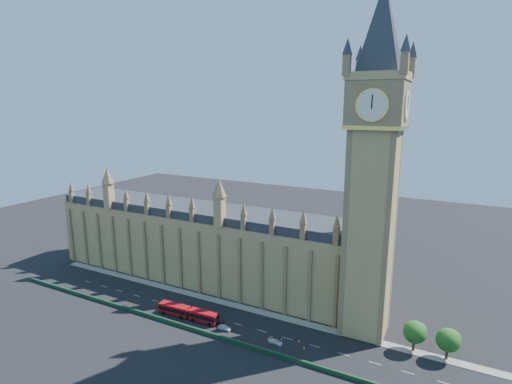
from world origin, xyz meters
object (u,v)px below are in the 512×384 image
at_px(red_bus, 188,313).
at_px(car_silver, 225,328).
at_px(car_grey, 217,320).
at_px(car_white, 275,342).

height_order(red_bus, car_silver, red_bus).
bearing_deg(car_grey, car_silver, -113.66).
relative_size(red_bus, car_silver, 5.14).
height_order(red_bus, car_grey, red_bus).
relative_size(car_silver, car_white, 0.91).
xyz_separation_m(car_grey, car_white, (20.05, -1.96, -0.10)).
xyz_separation_m(car_grey, car_silver, (4.00, -2.36, -0.08)).
bearing_deg(car_white, red_bus, 93.00).
height_order(red_bus, car_white, red_bus).
distance_m(car_silver, car_white, 16.06).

